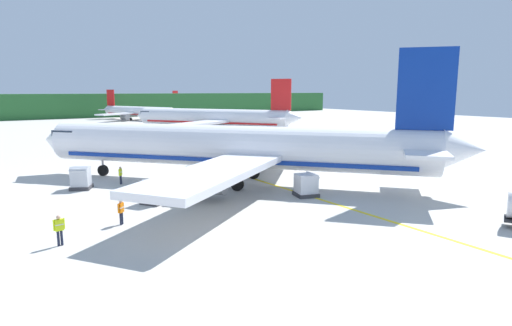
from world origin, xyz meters
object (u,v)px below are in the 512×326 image
Objects in this scene: airliner_far_taxiway at (137,112)px; crew_loader_right at (59,228)px; airliner_distant at (156,105)px; cargo_container_mid at (81,178)px; crew_marshaller at (121,210)px; crew_loader_left at (186,192)px; cargo_container_far at (154,192)px; crew_supervisor at (120,174)px; airliner_foreground at (236,148)px; cargo_container_near at (306,185)px; airliner_mid_apron at (214,118)px.

airliner_far_taxiway reaches higher than crew_loader_right.
airliner_distant is 157.25m from cargo_container_mid.
crew_marshaller is (-61.50, -156.79, -1.47)m from airliner_distant.
crew_loader_left is 10.37m from crew_loader_right.
cargo_container_far is 8.31m from crew_supervisor.
airliner_foreground is 13.92m from cargo_container_mid.
airliner_far_taxiway is at bearing 71.08° from crew_marshaller.
airliner_distant is 17.07× the size of crew_loader_left.
cargo_container_mid is at bearing 139.00° from cargo_container_near.
cargo_container_far is (-29.13, -91.76, -1.62)m from airliner_far_taxiway.
airliner_far_taxiway is 88.45m from crew_supervisor.
cargo_container_near reaches higher than crew_loader_left.
cargo_container_mid is at bearing 89.90° from crew_marshaller.
cargo_container_far is at bearing -66.18° from cargo_container_mid.
cargo_container_near is at bearing -18.17° from crew_loader_left.
airliner_foreground is 10.98m from crew_supervisor.
airliner_distant is 16.47× the size of crew_loader_right.
airliner_mid_apron is 14.58× the size of cargo_container_far.
cargo_container_far is (-57.85, -152.94, -1.53)m from airliner_distant.
airliner_mid_apron is 48.47m from crew_supervisor.
cargo_container_far reaches higher than crew_loader_left.
airliner_far_taxiway reaches higher than cargo_container_near.
cargo_container_mid is 12.06m from crew_marshaller.
cargo_container_near is at bearing -100.54° from airliner_far_taxiway.
crew_loader_left is at bearing -78.39° from crew_supervisor.
crew_loader_left reaches higher than crew_marshaller.
cargo_container_near is at bearing -22.65° from cargo_container_far.
crew_loader_right is at bearing -154.36° from crew_marshaller.
cargo_container_far is at bearing 46.60° from crew_marshaller.
crew_loader_left is (-9.29, 3.05, 0.08)m from cargo_container_near.
airliner_mid_apron reaches higher than crew_marshaller.
cargo_container_near reaches higher than crew_supervisor.
airliner_mid_apron reaches higher than crew_loader_right.
airliner_far_taxiway is 96.29m from cargo_container_far.
crew_loader_left is at bearing -149.52° from airliner_foreground.
crew_marshaller is at bearing -90.10° from cargo_container_mid.
airliner_foreground is 14.17m from crew_marshaller.
airliner_mid_apron is at bearing -89.02° from airliner_far_taxiway.
cargo_container_mid is (-32.75, -83.56, -1.54)m from airliner_far_taxiway.
airliner_far_taxiway is 1.02× the size of airliner_distant.
crew_supervisor is at bearing 73.92° from crew_marshaller.
cargo_container_mid is (-33.53, -38.09, -2.08)m from airliner_mid_apron.
airliner_far_taxiway is 17.96× the size of crew_supervisor.
crew_loader_right is 15.93m from crew_supervisor.
crew_marshaller is (-32.77, -95.62, -1.56)m from airliner_far_taxiway.
airliner_mid_apron reaches higher than crew_loader_left.
cargo_container_mid is at bearing 113.82° from cargo_container_far.
airliner_mid_apron is (21.09, 43.85, -0.33)m from airliner_foreground.
cargo_container_mid is (-61.48, -144.73, -1.45)m from airliner_distant.
airliner_distant is 168.43m from crew_marshaller.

